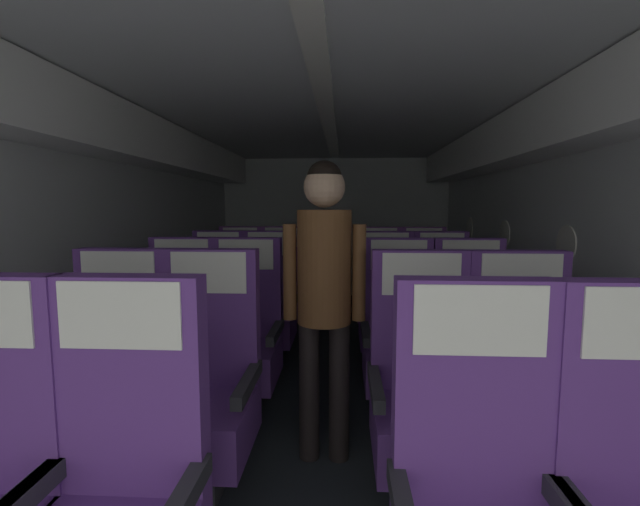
{
  "coord_description": "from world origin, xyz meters",
  "views": [
    {
      "loc": [
        0.14,
        0.4,
        1.35
      ],
      "look_at": [
        -0.07,
        4.14,
        0.95
      ],
      "focal_mm": 24.06,
      "sensor_mm": 36.0,
      "label": 1
    }
  ],
  "objects_px": {
    "seat_c_right_window": "(399,342)",
    "seat_e_right_window": "(379,292)",
    "seat_b_left_window": "(113,389)",
    "seat_c_left_window": "(179,339)",
    "seat_c_right_aisle": "(472,343)",
    "seat_d_right_aisle": "(443,312)",
    "seat_b_left_aisle": "(205,392)",
    "seat_b_right_aisle": "(524,399)",
    "seat_d_left_window": "(216,309)",
    "seat_e_right_aisle": "(424,292)",
    "seat_d_right_window": "(387,311)",
    "seat_e_left_window": "(239,290)",
    "seat_c_left_aisle": "(244,340)",
    "seat_d_left_aisle": "(268,309)",
    "flight_attendant": "(324,280)",
    "seat_b_right_window": "(422,397)"
  },
  "relations": [
    {
      "from": "seat_b_right_window",
      "to": "flight_attendant",
      "type": "distance_m",
      "value": 0.73
    },
    {
      "from": "seat_e_right_aisle",
      "to": "seat_e_right_window",
      "type": "relative_size",
      "value": 1.0
    },
    {
      "from": "seat_c_right_aisle",
      "to": "seat_d_right_aisle",
      "type": "bearing_deg",
      "value": 90.15
    },
    {
      "from": "seat_d_left_window",
      "to": "seat_d_right_window",
      "type": "xyz_separation_m",
      "value": [
        1.45,
        -0.02,
        0.0
      ]
    },
    {
      "from": "seat_d_right_aisle",
      "to": "seat_c_left_window",
      "type": "bearing_deg",
      "value": -156.4
    },
    {
      "from": "seat_c_left_aisle",
      "to": "flight_attendant",
      "type": "xyz_separation_m",
      "value": [
        0.55,
        -0.51,
        0.49
      ]
    },
    {
      "from": "seat_c_left_window",
      "to": "seat_c_right_window",
      "type": "distance_m",
      "value": 1.45
    },
    {
      "from": "seat_b_right_aisle",
      "to": "seat_c_left_window",
      "type": "height_order",
      "value": "same"
    },
    {
      "from": "seat_c_right_window",
      "to": "seat_b_right_aisle",
      "type": "bearing_deg",
      "value": -60.42
    },
    {
      "from": "seat_b_right_aisle",
      "to": "seat_d_right_aisle",
      "type": "distance_m",
      "value": 1.63
    },
    {
      "from": "seat_d_left_aisle",
      "to": "seat_e_right_window",
      "type": "bearing_deg",
      "value": 38.81
    },
    {
      "from": "seat_b_left_window",
      "to": "seat_c_right_aisle",
      "type": "relative_size",
      "value": 1.0
    },
    {
      "from": "seat_d_right_aisle",
      "to": "flight_attendant",
      "type": "xyz_separation_m",
      "value": [
        -0.93,
        -1.35,
        0.49
      ]
    },
    {
      "from": "seat_e_right_window",
      "to": "seat_c_right_aisle",
      "type": "bearing_deg",
      "value": -74.27
    },
    {
      "from": "seat_c_left_aisle",
      "to": "seat_d_left_aisle",
      "type": "distance_m",
      "value": 0.84
    },
    {
      "from": "seat_c_right_window",
      "to": "flight_attendant",
      "type": "relative_size",
      "value": 0.72
    },
    {
      "from": "seat_c_right_aisle",
      "to": "seat_e_right_aisle",
      "type": "height_order",
      "value": "same"
    },
    {
      "from": "seat_e_right_aisle",
      "to": "seat_e_left_window",
      "type": "bearing_deg",
      "value": -179.98
    },
    {
      "from": "seat_e_left_window",
      "to": "seat_e_right_aisle",
      "type": "distance_m",
      "value": 1.92
    },
    {
      "from": "seat_c_left_aisle",
      "to": "seat_e_right_window",
      "type": "height_order",
      "value": "same"
    },
    {
      "from": "seat_d_left_window",
      "to": "seat_d_left_aisle",
      "type": "relative_size",
      "value": 1.0
    },
    {
      "from": "seat_e_right_window",
      "to": "seat_d_right_window",
      "type": "bearing_deg",
      "value": -90.31
    },
    {
      "from": "seat_b_right_aisle",
      "to": "seat_d_right_window",
      "type": "xyz_separation_m",
      "value": [
        -0.46,
        1.63,
        0.0
      ]
    },
    {
      "from": "seat_c_left_aisle",
      "to": "seat_e_left_window",
      "type": "bearing_deg",
      "value": 105.03
    },
    {
      "from": "seat_c_left_aisle",
      "to": "seat_d_right_window",
      "type": "relative_size",
      "value": 1.0
    },
    {
      "from": "seat_b_left_window",
      "to": "seat_d_left_window",
      "type": "xyz_separation_m",
      "value": [
        0.01,
        1.64,
        0.0
      ]
    },
    {
      "from": "seat_b_left_aisle",
      "to": "seat_b_right_aisle",
      "type": "xyz_separation_m",
      "value": [
        1.47,
        0.0,
        0.0
      ]
    },
    {
      "from": "seat_b_left_aisle",
      "to": "seat_e_left_window",
      "type": "xyz_separation_m",
      "value": [
        -0.45,
        2.46,
        0.0
      ]
    },
    {
      "from": "seat_b_left_window",
      "to": "seat_c_left_window",
      "type": "relative_size",
      "value": 1.0
    },
    {
      "from": "seat_e_left_window",
      "to": "seat_e_right_aisle",
      "type": "relative_size",
      "value": 1.0
    },
    {
      "from": "seat_b_left_aisle",
      "to": "seat_c_right_aisle",
      "type": "relative_size",
      "value": 1.0
    },
    {
      "from": "seat_b_right_aisle",
      "to": "flight_attendant",
      "type": "distance_m",
      "value": 1.08
    },
    {
      "from": "seat_c_right_window",
      "to": "seat_d_left_window",
      "type": "relative_size",
      "value": 1.0
    },
    {
      "from": "seat_d_left_aisle",
      "to": "seat_d_right_aisle",
      "type": "relative_size",
      "value": 1.0
    },
    {
      "from": "seat_b_left_window",
      "to": "seat_b_left_aisle",
      "type": "bearing_deg",
      "value": -0.42
    },
    {
      "from": "seat_b_right_window",
      "to": "flight_attendant",
      "type": "height_order",
      "value": "flight_attendant"
    },
    {
      "from": "seat_b_right_window",
      "to": "seat_e_right_aisle",
      "type": "distance_m",
      "value": 2.5
    },
    {
      "from": "seat_d_right_aisle",
      "to": "seat_e_right_aisle",
      "type": "xyz_separation_m",
      "value": [
        0.0,
        0.83,
        0.0
      ]
    },
    {
      "from": "seat_b_left_window",
      "to": "seat_c_left_aisle",
      "type": "distance_m",
      "value": 0.91
    },
    {
      "from": "seat_c_right_window",
      "to": "seat_e_right_window",
      "type": "bearing_deg",
      "value": 89.78
    },
    {
      "from": "seat_b_right_aisle",
      "to": "seat_c_right_window",
      "type": "xyz_separation_m",
      "value": [
        -0.46,
        0.81,
        0.0
      ]
    },
    {
      "from": "seat_b_left_aisle",
      "to": "seat_c_left_aisle",
      "type": "distance_m",
      "value": 0.8
    },
    {
      "from": "seat_b_left_window",
      "to": "seat_b_right_window",
      "type": "xyz_separation_m",
      "value": [
        1.46,
        0.0,
        0.0
      ]
    },
    {
      "from": "seat_d_left_window",
      "to": "seat_e_right_aisle",
      "type": "xyz_separation_m",
      "value": [
        1.92,
        0.81,
        0.0
      ]
    },
    {
      "from": "seat_b_right_window",
      "to": "seat_e_left_window",
      "type": "relative_size",
      "value": 1.0
    },
    {
      "from": "seat_d_left_window",
      "to": "seat_e_right_window",
      "type": "distance_m",
      "value": 1.67
    },
    {
      "from": "seat_b_right_aisle",
      "to": "seat_b_right_window",
      "type": "relative_size",
      "value": 1.0
    },
    {
      "from": "seat_c_left_aisle",
      "to": "seat_c_right_aisle",
      "type": "relative_size",
      "value": 1.0
    },
    {
      "from": "seat_b_right_aisle",
      "to": "seat_d_right_window",
      "type": "relative_size",
      "value": 1.0
    },
    {
      "from": "seat_d_right_window",
      "to": "seat_e_left_window",
      "type": "relative_size",
      "value": 1.0
    }
  ]
}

